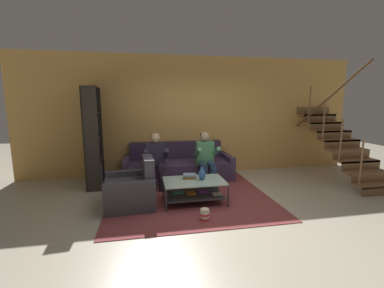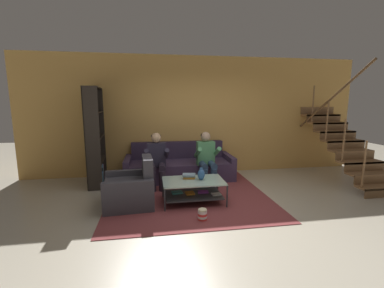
{
  "view_description": "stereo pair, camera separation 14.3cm",
  "coord_description": "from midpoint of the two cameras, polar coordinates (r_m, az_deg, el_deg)",
  "views": [
    {
      "loc": [
        -1.27,
        -3.88,
        1.81
      ],
      "look_at": [
        -0.35,
        0.95,
        0.99
      ],
      "focal_mm": 24.0,
      "sensor_mm": 36.0,
      "label": 1
    },
    {
      "loc": [
        -1.13,
        -3.91,
        1.81
      ],
      "look_at": [
        -0.35,
        0.95,
        0.99
      ],
      "focal_mm": 24.0,
      "sensor_mm": 36.0,
      "label": 2
    }
  ],
  "objects": [
    {
      "name": "book_stack",
      "position": [
        4.74,
        -1.37,
        -7.14
      ],
      "size": [
        0.26,
        0.21,
        0.08
      ],
      "color": "orange",
      "rests_on": "coffee_table"
    },
    {
      "name": "person_seated_left",
      "position": [
        5.42,
        -8.74,
        -3.19
      ],
      "size": [
        0.5,
        0.58,
        1.15
      ],
      "color": "#2C2331",
      "rests_on": "ground"
    },
    {
      "name": "staircase_run",
      "position": [
        6.92,
        29.21,
        1.12
      ],
      "size": [
        0.95,
        2.56,
        2.58
      ],
      "color": "olive",
      "rests_on": "ground"
    },
    {
      "name": "person_seated_right",
      "position": [
        5.56,
        2.36,
        -2.77
      ],
      "size": [
        0.5,
        0.58,
        1.15
      ],
      "color": "navy",
      "rests_on": "ground"
    },
    {
      "name": "back_partition",
      "position": [
        6.48,
        -0.1,
        6.29
      ],
      "size": [
        8.4,
        0.12,
        2.9
      ],
      "primitive_type": "cube",
      "color": "tan",
      "rests_on": "ground"
    },
    {
      "name": "bookshelf",
      "position": [
        5.93,
        -21.97,
        -0.88
      ],
      "size": [
        0.37,
        1.07,
        2.11
      ],
      "color": "#2B241F",
      "rests_on": "ground"
    },
    {
      "name": "ground",
      "position": [
        4.46,
        5.97,
        -14.52
      ],
      "size": [
        16.8,
        16.8,
        0.0
      ],
      "primitive_type": "plane",
      "color": "#BBB29C"
    },
    {
      "name": "vase",
      "position": [
        4.64,
        1.33,
        -6.72
      ],
      "size": [
        0.13,
        0.13,
        0.22
      ],
      "color": "#2D5892",
      "rests_on": "coffee_table"
    },
    {
      "name": "coffee_table",
      "position": [
        4.69,
        -0.41,
        -9.71
      ],
      "size": [
        1.09,
        0.69,
        0.41
      ],
      "color": "#A9C6B8",
      "rests_on": "ground"
    },
    {
      "name": "couch",
      "position": [
        6.08,
        -3.79,
        -5.13
      ],
      "size": [
        2.48,
        0.94,
        0.84
      ],
      "color": "#3E2F4A",
      "rests_on": "ground"
    },
    {
      "name": "armchair",
      "position": [
        4.65,
        -14.15,
        -9.96
      ],
      "size": [
        0.88,
        0.87,
        0.86
      ],
      "color": "#3B3941",
      "rests_on": "ground"
    },
    {
      "name": "area_rug",
      "position": [
        5.34,
        -2.11,
        -10.28
      ],
      "size": [
        3.0,
        3.44,
        0.01
      ],
      "color": "brown",
      "rests_on": "ground"
    },
    {
      "name": "popcorn_tub",
      "position": [
        4.09,
        1.8,
        -15.28
      ],
      "size": [
        0.14,
        0.14,
        0.19
      ],
      "color": "red",
      "rests_on": "ground"
    }
  ]
}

